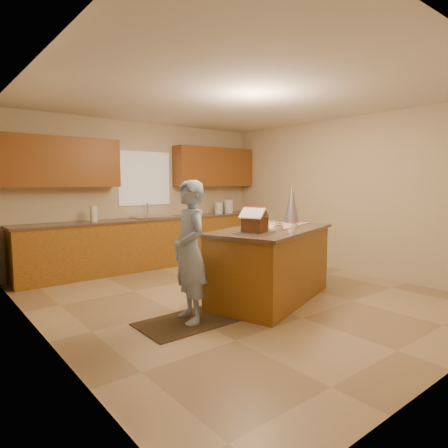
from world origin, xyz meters
The scene contains 27 objects.
floor centered at (0.00, 0.00, 0.00)m, with size 5.50×5.50×0.00m, color tan.
ceiling centered at (0.00, 0.00, 2.70)m, with size 5.50×5.50×0.00m, color silver.
wall_back centered at (0.00, 2.75, 1.35)m, with size 5.50×5.50×0.00m, color beige.
wall_left centered at (-2.50, 0.00, 1.35)m, with size 5.50×5.50×0.00m, color beige.
wall_right centered at (2.50, 0.00, 1.35)m, with size 5.50×5.50×0.00m, color beige.
stone_accent centered at (-2.48, -0.80, 1.25)m, with size 2.50×2.50×0.00m, color gray.
window_curtain centered at (0.00, 2.72, 1.65)m, with size 1.05×0.03×1.00m, color white.
back_counter_base centered at (0.00, 2.45, 0.44)m, with size 4.80×0.60×0.88m, color #A27021.
back_counter_top centered at (0.00, 2.45, 0.90)m, with size 4.85×0.63×0.04m, color brown.
upper_cabinet_left centered at (-1.55, 2.57, 1.90)m, with size 1.85×0.35×0.80m, color brown.
upper_cabinet_right centered at (1.55, 2.57, 1.90)m, with size 1.85×0.35×0.80m, color brown.
sink centered at (0.00, 2.45, 0.89)m, with size 0.70×0.45×0.12m, color silver.
faucet centered at (0.00, 2.63, 1.06)m, with size 0.03×0.03×0.28m, color silver.
island_base centered at (0.24, -0.38, 0.46)m, with size 1.89×0.95×0.92m, color #A27021.
island_top centered at (0.24, -0.38, 0.95)m, with size 1.97×1.03×0.04m, color brown.
table_runner centered at (0.69, -0.23, 0.97)m, with size 1.05×0.38×0.01m, color #AA0C23.
baking_tray centered at (-0.29, -0.62, 0.98)m, with size 0.48×0.36×0.03m, color silver.
cookbook centered at (0.26, 0.05, 1.06)m, with size 0.23×0.02×0.19m, color white.
tinsel_tree centered at (1.00, -0.06, 1.26)m, with size 0.23×0.23×0.58m, color #ADAFBA.
rug centered at (-1.13, -0.41, 0.01)m, with size 1.08×0.70×0.01m, color black.
boy centered at (-1.08, -0.41, 0.81)m, with size 0.58×0.38×1.59m, color #95ACD3.
canister_a centered at (1.57, 2.45, 1.04)m, with size 0.17×0.17×0.24m, color white.
canister_b centered at (1.85, 2.45, 1.06)m, with size 0.19×0.19×0.28m, color white.
canister_c centered at (1.87, 2.45, 1.03)m, with size 0.15×0.15×0.21m, color white.
paper_towel centered at (-1.10, 2.45, 1.05)m, with size 0.12×0.12×0.26m, color white.
gingerbread_house centered at (-0.29, -0.62, 1.10)m, with size 0.37×0.37×0.30m.
candy_bowls centered at (0.32, -0.26, 1.00)m, with size 0.78×0.67×0.06m.
Camera 1 is at (-3.46, -3.95, 1.58)m, focal length 30.95 mm.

